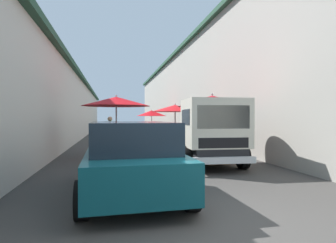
# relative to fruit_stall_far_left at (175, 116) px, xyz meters

# --- Properties ---
(ground) EXTENTS (90.00, 90.00, 0.00)m
(ground) POSITION_rel_fruit_stall_far_left_xyz_m (4.28, 1.37, -1.61)
(ground) COLOR #3D3A38
(building_left_whitewash) EXTENTS (49.80, 7.50, 4.42)m
(building_left_whitewash) POSITION_rel_fruit_stall_far_left_xyz_m (6.53, 8.51, 0.61)
(building_left_whitewash) COLOR beige
(building_left_whitewash) RESTS_ON ground
(building_right_concrete) EXTENTS (49.80, 7.50, 6.88)m
(building_right_concrete) POSITION_rel_fruit_stall_far_left_xyz_m (6.53, -5.76, 1.84)
(building_right_concrete) COLOR #A39E93
(building_right_concrete) RESTS_ON ground
(fruit_stall_far_left) EXTENTS (2.25, 2.25, 2.21)m
(fruit_stall_far_left) POSITION_rel_fruit_stall_far_left_xyz_m (0.00, 0.00, 0.00)
(fruit_stall_far_left) COLOR #9E9EA3
(fruit_stall_far_left) RESTS_ON ground
(fruit_stall_far_right) EXTENTS (2.52, 2.52, 2.23)m
(fruit_stall_far_right) POSITION_rel_fruit_stall_far_left_xyz_m (10.59, -0.38, 0.10)
(fruit_stall_far_right) COLOR #9E9EA3
(fruit_stall_far_right) RESTS_ON ground
(fruit_stall_mid_lane) EXTENTS (2.29, 2.29, 2.35)m
(fruit_stall_mid_lane) POSITION_rel_fruit_stall_far_left_xyz_m (-3.91, -0.37, 0.13)
(fruit_stall_mid_lane) COLOR #9E9EA3
(fruit_stall_mid_lane) RESTS_ON ground
(fruit_stall_near_right) EXTENTS (2.59, 2.59, 2.41)m
(fruit_stall_near_right) POSITION_rel_fruit_stall_far_left_xyz_m (-1.89, 2.71, 0.26)
(fruit_stall_near_right) COLOR #9E9EA3
(fruit_stall_near_right) RESTS_ON ground
(hatchback_car) EXTENTS (3.95, 2.00, 1.45)m
(hatchback_car) POSITION_rel_fruit_stall_far_left_xyz_m (-7.06, 2.55, -0.87)
(hatchback_car) COLOR #0F4C56
(hatchback_car) RESTS_ON ground
(delivery_truck) EXTENTS (5.00, 2.16, 2.08)m
(delivery_truck) POSITION_rel_fruit_stall_far_left_xyz_m (-4.23, -0.09, -0.57)
(delivery_truck) COLOR black
(delivery_truck) RESTS_ON ground
(vendor_by_crates) EXTENTS (0.42, 0.54, 1.59)m
(vendor_by_crates) POSITION_rel_fruit_stall_far_left_xyz_m (0.28, 2.99, -0.69)
(vendor_by_crates) COLOR navy
(vendor_by_crates) RESTS_ON ground
(parked_scooter) EXTENTS (1.69, 0.36, 1.14)m
(parked_scooter) POSITION_rel_fruit_stall_far_left_xyz_m (3.76, 3.06, -1.16)
(parked_scooter) COLOR black
(parked_scooter) RESTS_ON ground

